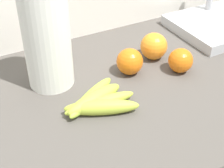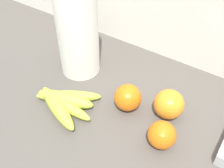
# 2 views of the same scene
# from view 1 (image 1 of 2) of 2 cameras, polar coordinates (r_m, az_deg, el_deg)

# --- Properties ---
(wall_back) EXTENTS (2.19, 0.06, 1.30)m
(wall_back) POSITION_cam_1_polar(r_m,az_deg,el_deg) (1.38, -1.61, -1.69)
(wall_back) COLOR silver
(wall_back) RESTS_ON ground
(banana_bunch) EXTENTS (0.19, 0.17, 0.04)m
(banana_bunch) POSITION_cam_1_polar(r_m,az_deg,el_deg) (0.84, -2.53, -2.99)
(banana_bunch) COLOR #B0C43F
(banana_bunch) RESTS_ON counter
(orange_back_left) EXTENTS (0.08, 0.08, 0.08)m
(orange_back_left) POSITION_cam_1_polar(r_m,az_deg,el_deg) (0.95, 3.00, 3.79)
(orange_back_left) COLOR orange
(orange_back_left) RESTS_ON counter
(orange_right) EXTENTS (0.08, 0.08, 0.08)m
(orange_right) POSITION_cam_1_polar(r_m,az_deg,el_deg) (1.03, 7.04, 6.33)
(orange_right) COLOR orange
(orange_right) RESTS_ON counter
(orange_center) EXTENTS (0.07, 0.07, 0.07)m
(orange_center) POSITION_cam_1_polar(r_m,az_deg,el_deg) (0.98, 11.51, 3.85)
(orange_center) COLOR orange
(orange_center) RESTS_ON counter
(paper_towel_roll) EXTENTS (0.12, 0.12, 0.31)m
(paper_towel_roll) POSITION_cam_1_polar(r_m,az_deg,el_deg) (0.88, -10.94, 7.85)
(paper_towel_roll) COLOR white
(paper_towel_roll) RESTS_ON counter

